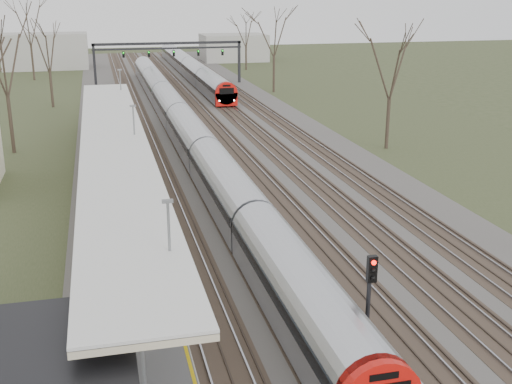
# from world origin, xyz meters

# --- Properties ---
(track_bed) EXTENTS (24.00, 160.00, 0.22)m
(track_bed) POSITION_xyz_m (0.26, 55.00, 0.06)
(track_bed) COLOR #474442
(track_bed) RESTS_ON ground
(platform) EXTENTS (3.50, 69.00, 1.00)m
(platform) POSITION_xyz_m (-9.05, 37.50, 0.50)
(platform) COLOR #9E9B93
(platform) RESTS_ON ground
(canopy) EXTENTS (4.10, 50.00, 3.11)m
(canopy) POSITION_xyz_m (-9.05, 32.99, 3.93)
(canopy) COLOR slate
(canopy) RESTS_ON platform
(signal_gantry) EXTENTS (21.00, 0.59, 6.08)m
(signal_gantry) POSITION_xyz_m (0.29, 84.99, 4.91)
(signal_gantry) COLOR black
(signal_gantry) RESTS_ON ground
(tree_west_far) EXTENTS (5.50, 5.50, 11.33)m
(tree_west_far) POSITION_xyz_m (-17.00, 48.00, 8.02)
(tree_west_far) COLOR #2D231C
(tree_west_far) RESTS_ON ground
(tree_east_far) EXTENTS (5.00, 5.00, 10.30)m
(tree_east_far) POSITION_xyz_m (14.00, 42.00, 7.29)
(tree_east_far) COLOR #2D231C
(tree_east_far) RESTS_ON ground
(train_near) EXTENTS (2.62, 90.21, 3.05)m
(train_near) POSITION_xyz_m (-2.50, 51.75, 1.48)
(train_near) COLOR #A7AAB2
(train_near) RESTS_ON ground
(train_far) EXTENTS (2.62, 60.21, 3.05)m
(train_far) POSITION_xyz_m (4.50, 94.34, 1.48)
(train_far) COLOR #A7AAB2
(train_far) RESTS_ON ground
(signal_post) EXTENTS (0.35, 0.45, 4.10)m
(signal_post) POSITION_xyz_m (-0.75, 11.89, 2.72)
(signal_post) COLOR black
(signal_post) RESTS_ON ground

